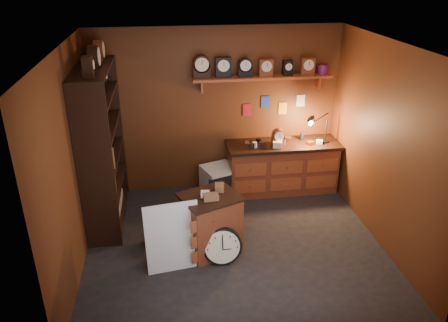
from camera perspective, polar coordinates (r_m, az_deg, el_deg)
floor at (r=6.17m, az=1.33°, el=-10.78°), size 4.00×4.00×0.00m
room_shell at (r=5.47m, az=1.78°, el=4.80°), size 4.02×3.62×2.71m
shelving_unit at (r=6.44m, az=-15.99°, el=2.53°), size 0.47×1.60×2.58m
workbench at (r=7.39m, az=7.56°, el=-0.41°), size 1.85×0.66×1.36m
low_cabinet at (r=5.83m, az=-1.78°, el=-7.86°), size 0.90×0.84×0.91m
big_round_clock at (r=5.69m, az=-0.23°, el=-11.10°), size 0.51×0.17×0.51m
white_panel at (r=5.82m, az=-6.51°, el=-13.46°), size 0.70×0.29×0.90m
mini_fridge at (r=7.21m, az=-0.66°, el=-2.74°), size 0.64×0.66×0.52m
floor_box_a at (r=6.21m, az=-9.02°, el=-10.08°), size 0.26×0.24×0.14m
floor_box_b at (r=6.14m, az=-1.88°, el=-10.21°), size 0.34×0.35×0.14m
floor_box_c at (r=6.18m, az=0.26°, el=-9.67°), size 0.29×0.26×0.18m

